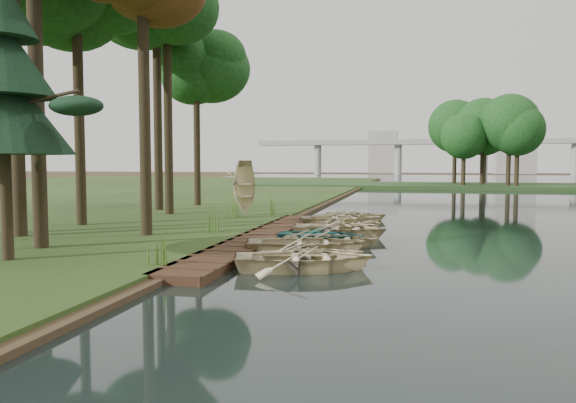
% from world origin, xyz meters
% --- Properties ---
extents(ground, '(300.00, 300.00, 0.00)m').
position_xyz_m(ground, '(0.00, 0.00, 0.00)').
color(ground, '#3D2F1D').
extents(boardwalk, '(1.60, 16.00, 0.30)m').
position_xyz_m(boardwalk, '(-1.60, 0.00, 0.15)').
color(boardwalk, '#392416').
rests_on(boardwalk, ground).
extents(peninsula, '(50.00, 14.00, 0.45)m').
position_xyz_m(peninsula, '(8.00, 50.00, 0.23)').
color(peninsula, '#26421D').
rests_on(peninsula, ground).
extents(far_trees, '(45.60, 5.60, 8.80)m').
position_xyz_m(far_trees, '(4.67, 50.00, 6.43)').
color(far_trees, black).
rests_on(far_trees, peninsula).
extents(bridge, '(95.90, 4.00, 8.60)m').
position_xyz_m(bridge, '(12.31, 120.00, 7.08)').
color(bridge, '#A5A5A0').
rests_on(bridge, ground).
extents(building_a, '(10.00, 8.00, 18.00)m').
position_xyz_m(building_a, '(30.00, 140.00, 9.00)').
color(building_a, '#A5A5A0').
rests_on(building_a, ground).
extents(building_b, '(8.00, 8.00, 12.00)m').
position_xyz_m(building_b, '(-5.00, 145.00, 6.00)').
color(building_b, '#A5A5A0').
rests_on(building_b, ground).
extents(rowboat_0, '(4.52, 3.74, 0.81)m').
position_xyz_m(rowboat_0, '(1.20, -5.30, 0.46)').
color(rowboat_0, beige).
rests_on(rowboat_0, water).
extents(rowboat_1, '(3.70, 3.16, 0.65)m').
position_xyz_m(rowboat_1, '(1.23, -4.08, 0.37)').
color(rowboat_1, beige).
rests_on(rowboat_1, water).
extents(rowboat_2, '(4.53, 3.69, 0.82)m').
position_xyz_m(rowboat_2, '(0.73, -2.48, 0.46)').
color(rowboat_2, beige).
rests_on(rowboat_2, water).
extents(rowboat_3, '(3.57, 2.71, 0.69)m').
position_xyz_m(rowboat_3, '(1.25, -0.73, 0.40)').
color(rowboat_3, beige).
rests_on(rowboat_3, water).
extents(rowboat_4, '(3.40, 2.52, 0.68)m').
position_xyz_m(rowboat_4, '(0.78, 0.12, 0.39)').
color(rowboat_4, teal).
rests_on(rowboat_4, water).
extents(rowboat_5, '(4.05, 3.08, 0.79)m').
position_xyz_m(rowboat_5, '(1.25, 1.90, 0.44)').
color(rowboat_5, beige).
rests_on(rowboat_5, water).
extents(rowboat_6, '(4.04, 3.37, 0.72)m').
position_xyz_m(rowboat_6, '(0.91, 3.11, 0.41)').
color(rowboat_6, beige).
rests_on(rowboat_6, water).
extents(rowboat_7, '(3.12, 2.30, 0.63)m').
position_xyz_m(rowboat_7, '(1.21, 4.93, 0.36)').
color(rowboat_7, beige).
rests_on(rowboat_7, water).
extents(rowboat_8, '(4.57, 3.83, 0.81)m').
position_xyz_m(rowboat_8, '(0.79, 5.94, 0.46)').
color(rowboat_8, beige).
rests_on(rowboat_8, water).
extents(rowboat_9, '(3.96, 3.25, 0.72)m').
position_xyz_m(rowboat_9, '(0.90, 7.77, 0.41)').
color(rowboat_9, beige).
rests_on(rowboat_9, water).
extents(rowboat_10, '(3.45, 2.66, 0.66)m').
position_xyz_m(rowboat_10, '(1.16, 8.92, 0.38)').
color(rowboat_10, beige).
rests_on(rowboat_10, water).
extents(stored_rowboat, '(3.53, 3.33, 0.60)m').
position_xyz_m(stored_rowboat, '(-4.55, 7.56, 0.60)').
color(stored_rowboat, beige).
rests_on(stored_rowboat, bank).
extents(tree_4, '(4.19, 4.19, 12.49)m').
position_xyz_m(tree_4, '(-8.72, 7.37, 10.83)').
color(tree_4, black).
rests_on(tree_4, bank).
extents(tree_5, '(5.65, 5.65, 14.56)m').
position_xyz_m(tree_5, '(-10.43, 9.68, 12.34)').
color(tree_5, black).
rests_on(tree_5, bank).
extents(tree_6, '(4.98, 4.98, 11.10)m').
position_xyz_m(tree_6, '(-9.59, 13.56, 9.22)').
color(tree_6, black).
rests_on(tree_6, bank).
extents(pine_tree, '(3.80, 3.80, 8.10)m').
position_xyz_m(pine_tree, '(-7.11, -6.89, 5.34)').
color(pine_tree, black).
rests_on(pine_tree, bank).
extents(reeds_0, '(0.60, 0.60, 0.90)m').
position_xyz_m(reeds_0, '(-2.60, -6.65, 0.75)').
color(reeds_0, '#3F661E').
rests_on(reeds_0, bank).
extents(reeds_1, '(0.60, 0.60, 1.08)m').
position_xyz_m(reeds_1, '(-3.58, 0.23, 0.84)').
color(reeds_1, '#3F661E').
rests_on(reeds_1, bank).
extents(reeds_2, '(0.60, 0.60, 1.02)m').
position_xyz_m(reeds_2, '(-4.78, 6.45, 0.81)').
color(reeds_2, '#3F661E').
rests_on(reeds_2, bank).
extents(reeds_3, '(0.60, 0.60, 0.98)m').
position_xyz_m(reeds_3, '(-3.11, 8.02, 0.79)').
color(reeds_3, '#3F661E').
rests_on(reeds_3, bank).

